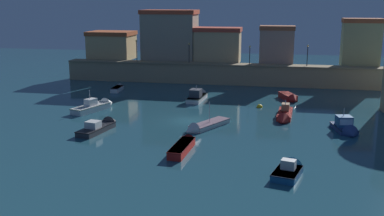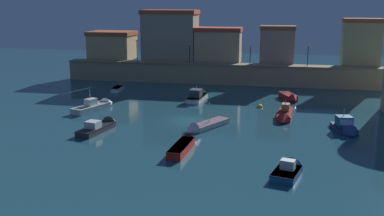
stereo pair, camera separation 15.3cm
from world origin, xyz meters
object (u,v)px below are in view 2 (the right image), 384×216
Objects in this scene: moored_boat_1 at (119,88)px; moored_boat_8 at (97,106)px; moored_boat_3 at (346,128)px; moored_boat_2 at (284,115)px; moored_boat_9 at (289,169)px; moored_boat_0 at (101,126)px; quay_lamp_3 at (308,52)px; moored_boat_4 at (202,127)px; quay_lamp_0 at (137,47)px; moored_boat_5 at (290,97)px; moored_boat_6 at (199,96)px; moored_boat_7 at (184,145)px; quay_lamp_2 at (250,52)px; mooring_buoy_0 at (260,107)px; quay_lamp_1 at (189,49)px.

moored_boat_1 is 12.71m from moored_boat_8.
moored_boat_2 is at bearing -137.53° from moored_boat_3.
moored_boat_0 is at bearing 79.00° from moored_boat_9.
moored_boat_8 reaches higher than moored_boat_2.
moored_boat_4 is at bearing -113.21° from quay_lamp_3.
moored_boat_9 is (23.78, -17.78, -0.10)m from moored_boat_8.
quay_lamp_0 reaches higher than moored_boat_5.
quay_lamp_0 is 10.43m from moored_boat_1.
moored_boat_6 is (-3.19, 14.87, 0.23)m from moored_boat_4.
moored_boat_1 is 0.88× the size of moored_boat_5.
moored_boat_4 is at bearing -0.74° from moored_boat_7.
quay_lamp_3 is 0.49× the size of moored_boat_4.
quay_lamp_2 is 0.43× the size of moored_boat_2.
moored_boat_4 reaches higher than moored_boat_8.
moored_boat_0 is at bearing -134.30° from moored_boat_8.
moored_boat_8 is (-23.34, -0.03, 0.09)m from moored_boat_2.
moored_boat_7 reaches higher than moored_boat_1.
moored_boat_7 is 19.60m from mooring_buoy_0.
moored_boat_5 is at bearing -103.44° from quay_lamp_3.
moored_boat_2 reaches higher than moored_boat_9.
quay_lamp_1 is at bearing 21.52° from moored_boat_6.
moored_boat_4 reaches higher than moored_boat_9.
quay_lamp_2 is 0.46× the size of moored_boat_6.
moored_boat_7 is at bearing -65.65° from quay_lamp_0.
quay_lamp_2 is 17.29m from mooring_buoy_0.
quay_lamp_3 is at bearing -26.21° from moored_boat_0.
moored_boat_1 is at bearing 54.14° from moored_boat_9.
moored_boat_9 is at bearing -94.24° from quay_lamp_3.
moored_boat_0 is 11.17m from moored_boat_7.
quay_lamp_2 is 9.09m from quay_lamp_3.
quay_lamp_0 reaches higher than moored_boat_9.
moored_boat_7 is at bearing -113.40° from moored_boat_8.
moored_boat_9 is (0.43, -17.81, -0.01)m from moored_boat_2.
quay_lamp_2 is at bearing 0.00° from quay_lamp_1.
moored_boat_0 is at bearing -79.27° from quay_lamp_0.
moored_boat_0 is 1.02× the size of moored_boat_6.
moored_boat_2 is (15.78, -21.47, -5.19)m from quay_lamp_1.
quay_lamp_0 is 41.08m from moored_boat_3.
moored_boat_8 reaches higher than moored_boat_1.
quay_lamp_1 is 0.50× the size of moored_boat_6.
moored_boat_9 reaches higher than mooring_buoy_0.
moored_boat_6 is at bearing -139.39° from quay_lamp_3.
quay_lamp_1 reaches higher than moored_boat_4.
moored_boat_1 is 5.51× the size of mooring_buoy_0.
moored_boat_6 is at bearing -109.52° from moored_boat_1.
moored_boat_5 is (-2.65, -11.08, -5.16)m from quay_lamp_3.
quay_lamp_1 is 19.13m from quay_lamp_3.
quay_lamp_3 is at bearing -175.57° from moored_boat_4.
quay_lamp_0 reaches higher than moored_boat_7.
moored_boat_8 is (-24.04, -10.42, 0.04)m from moored_boat_5.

